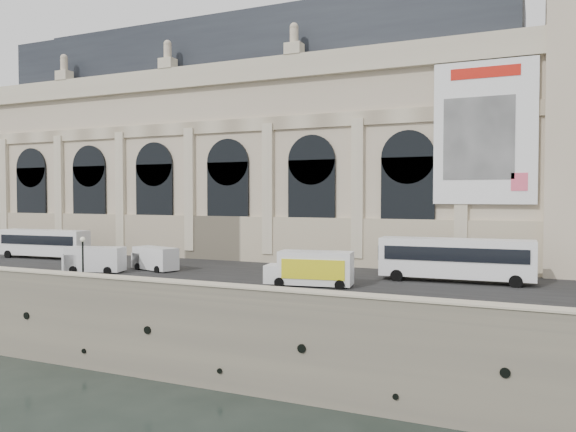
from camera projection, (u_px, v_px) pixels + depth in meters
name	position (u px, v px, depth m)	size (l,w,h in m)	color
ground	(126.00, 376.00, 41.23)	(260.00, 260.00, 0.00)	black
quay	(306.00, 275.00, 73.08)	(160.00, 70.00, 6.00)	gray
street	(223.00, 271.00, 53.80)	(160.00, 24.00, 0.06)	#2D2D2D
parapet	(131.00, 285.00, 41.54)	(160.00, 1.40, 1.21)	gray
museum	(250.00, 145.00, 71.15)	(69.00, 18.70, 29.10)	beige
bus_left	(44.00, 243.00, 64.73)	(11.46, 3.25, 3.33)	white
bus_right	(455.00, 258.00, 46.71)	(12.59, 3.41, 3.67)	white
van_b	(92.00, 260.00, 52.80)	(5.83, 3.45, 2.44)	silver
van_c	(153.00, 259.00, 54.42)	(5.49, 3.35, 2.29)	silver
box_truck	(311.00, 269.00, 44.82)	(7.25, 3.32, 2.82)	white
lamp_right	(83.00, 261.00, 45.70)	(0.40, 0.40, 3.92)	black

